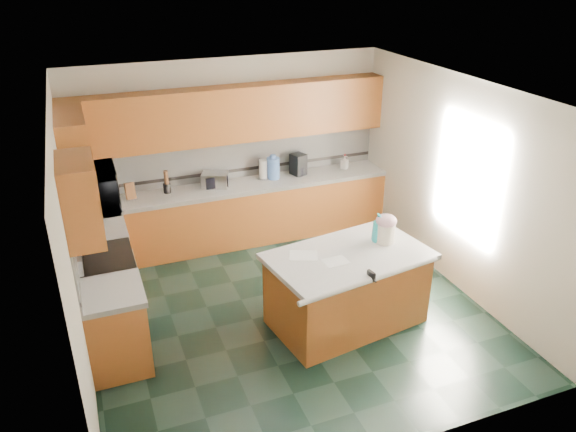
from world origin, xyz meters
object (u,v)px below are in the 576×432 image
island_base (347,291)px  treat_jar (385,233)px  knife_block (130,191)px  coffee_maker (298,164)px  toaster_oven (215,180)px  island_top (349,256)px  soap_bottle_island (378,228)px

island_base → treat_jar: size_ratio=7.20×
knife_block → coffee_maker: 2.50m
island_base → treat_jar: bearing=3.6°
knife_block → toaster_oven: knife_block is taller
knife_block → island_top: bearing=-57.0°
island_base → island_top: (-0.00, 0.00, 0.46)m
soap_bottle_island → coffee_maker: size_ratio=1.09×
treat_jar → toaster_oven: bearing=110.0°
island_base → knife_block: bearing=121.3°
soap_bottle_island → coffee_maker: (-0.04, 2.36, -0.01)m
soap_bottle_island → toaster_oven: size_ratio=0.97×
soap_bottle_island → toaster_oven: bearing=129.3°
knife_block → soap_bottle_island: bearing=-49.6°
soap_bottle_island → toaster_oven: 2.70m
island_base → soap_bottle_island: bearing=10.6°
coffee_maker → treat_jar: bearing=-105.0°
island_top → coffee_maker: size_ratio=5.57×
coffee_maker → toaster_oven: bearing=163.4°
treat_jar → coffee_maker: bearing=81.8°
island_top → soap_bottle_island: 0.52m
island_top → knife_block: size_ratio=7.84×
toaster_oven → coffee_maker: (1.31, 0.03, 0.06)m
island_base → toaster_oven: size_ratio=4.67×
soap_bottle_island → island_base: bearing=-151.3°
treat_jar → soap_bottle_island: size_ratio=0.67×
toaster_oven → coffee_maker: coffee_maker is taller
treat_jar → knife_block: 3.54m
island_base → toaster_oven: bearing=101.1°
island_top → toaster_oven: 2.65m
island_base → coffee_maker: 2.63m
knife_block → coffee_maker: coffee_maker is taller
island_top → knife_block: 3.26m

